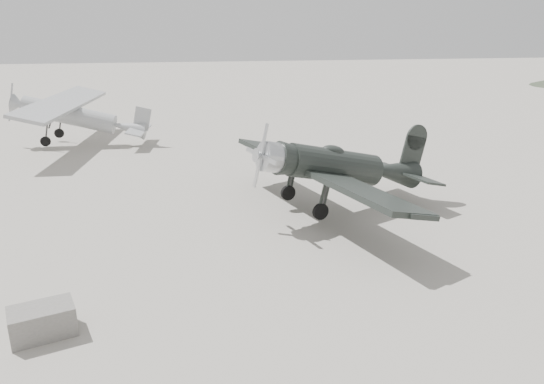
{
  "coord_description": "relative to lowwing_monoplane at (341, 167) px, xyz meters",
  "views": [
    {
      "loc": [
        -0.84,
        -13.76,
        7.28
      ],
      "look_at": [
        1.83,
        3.51,
        1.5
      ],
      "focal_mm": 35.0,
      "sensor_mm": 36.0,
      "label": 1
    }
  ],
  "objects": [
    {
      "name": "highwing_monoplane",
      "position": [
        -12.31,
        13.39,
        0.18
      ],
      "size": [
        8.07,
        11.35,
        3.21
      ],
      "rotation": [
        0.0,
        0.23,
        -0.12
      ],
      "color": "#919596",
      "rests_on": "ground"
    },
    {
      "name": "lowwing_monoplane",
      "position": [
        0.0,
        0.0,
        0.0
      ],
      "size": [
        7.78,
        10.66,
        3.46
      ],
      "rotation": [
        0.0,
        0.24,
        0.33
      ],
      "color": "black",
      "rests_on": "ground"
    },
    {
      "name": "ground",
      "position": [
        -4.76,
        -5.15,
        -1.83
      ],
      "size": [
        160.0,
        160.0,
        0.0
      ],
      "primitive_type": "plane",
      "color": "gray",
      "rests_on": "ground"
    },
    {
      "name": "equipment_block",
      "position": [
        -9.35,
        -7.15,
        -1.46
      ],
      "size": [
        1.7,
        1.36,
        0.74
      ],
      "primitive_type": "cube",
      "rotation": [
        0.0,
        0.0,
        0.34
      ],
      "color": "slate",
      "rests_on": "ground"
    }
  ]
}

